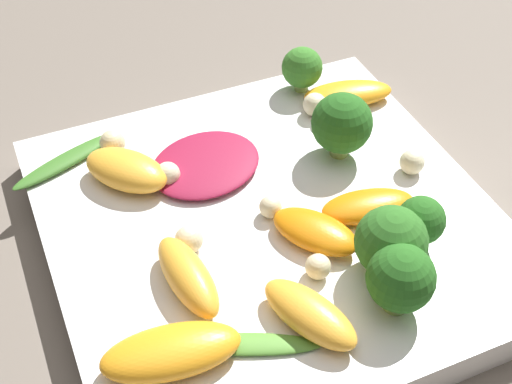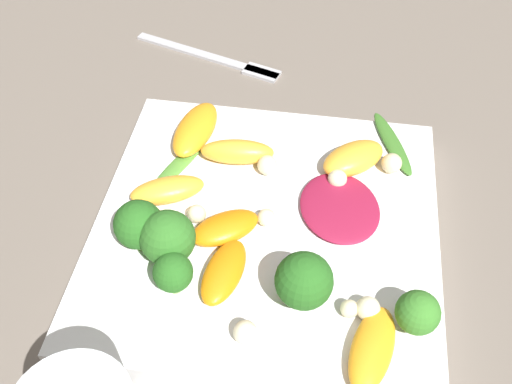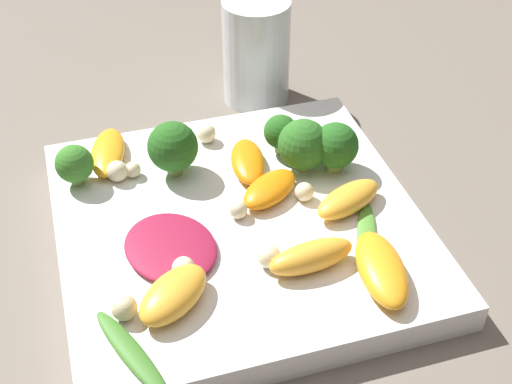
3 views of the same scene
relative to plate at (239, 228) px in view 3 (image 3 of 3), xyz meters
name	(u,v)px [view 3 (image 3 of 3)]	position (x,y,z in m)	size (l,w,h in m)	color
ground_plane	(239,239)	(0.00, 0.00, -0.01)	(2.40, 2.40, 0.00)	#6B6056
plate	(239,228)	(0.00, 0.00, 0.00)	(0.28, 0.28, 0.02)	white
drinking_glass	(256,51)	(0.08, 0.20, 0.04)	(0.07, 0.07, 0.11)	white
radicchio_leaf_0	(171,247)	(-0.06, -0.02, 0.02)	(0.09, 0.10, 0.01)	maroon
orange_segment_0	(173,295)	(-0.07, -0.08, 0.02)	(0.07, 0.07, 0.02)	#FCAD33
orange_segment_1	(311,256)	(0.04, -0.07, 0.02)	(0.07, 0.03, 0.02)	#FCAD33
orange_segment_2	(248,161)	(0.02, 0.06, 0.02)	(0.04, 0.07, 0.02)	orange
orange_segment_3	(381,269)	(0.08, -0.09, 0.02)	(0.04, 0.08, 0.02)	orange
orange_segment_4	(270,189)	(0.03, 0.02, 0.02)	(0.06, 0.06, 0.02)	orange
orange_segment_5	(348,199)	(0.09, -0.02, 0.02)	(0.07, 0.05, 0.02)	#FCAD33
orange_segment_6	(108,152)	(-0.09, 0.11, 0.02)	(0.04, 0.07, 0.02)	orange
broccoli_floret_0	(173,147)	(-0.04, 0.07, 0.04)	(0.04, 0.04, 0.05)	#7A9E51
broccoli_floret_1	(335,146)	(0.10, 0.04, 0.04)	(0.04, 0.04, 0.04)	#7A9E51
broccoli_floret_2	(74,164)	(-0.12, 0.08, 0.03)	(0.03, 0.03, 0.04)	#84AD5B
broccoli_floret_3	(281,132)	(0.06, 0.07, 0.03)	(0.03, 0.03, 0.04)	#84AD5B
broccoli_floret_4	(303,145)	(0.07, 0.05, 0.04)	(0.04, 0.04, 0.05)	#7A9E51
arugula_sprig_0	(131,352)	(-0.10, -0.11, 0.02)	(0.05, 0.09, 0.01)	#3D7528
arugula_sprig_1	(366,238)	(0.09, -0.05, 0.01)	(0.05, 0.08, 0.00)	#518E33
macadamia_nut_0	(304,192)	(0.06, 0.01, 0.02)	(0.02, 0.02, 0.02)	beige
macadamia_nut_1	(235,210)	(0.00, 0.00, 0.02)	(0.01, 0.01, 0.01)	beige
macadamia_nut_2	(269,256)	(0.01, -0.06, 0.02)	(0.02, 0.02, 0.02)	beige
macadamia_nut_3	(117,171)	(-0.08, 0.07, 0.02)	(0.02, 0.02, 0.02)	beige
macadamia_nut_4	(133,170)	(-0.07, 0.08, 0.02)	(0.01, 0.01, 0.01)	beige
macadamia_nut_5	(124,308)	(-0.10, -0.08, 0.02)	(0.02, 0.02, 0.02)	beige
macadamia_nut_6	(184,268)	(-0.06, -0.05, 0.02)	(0.02, 0.02, 0.02)	beige
macadamia_nut_7	(205,134)	(0.00, 0.11, 0.02)	(0.02, 0.02, 0.02)	beige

